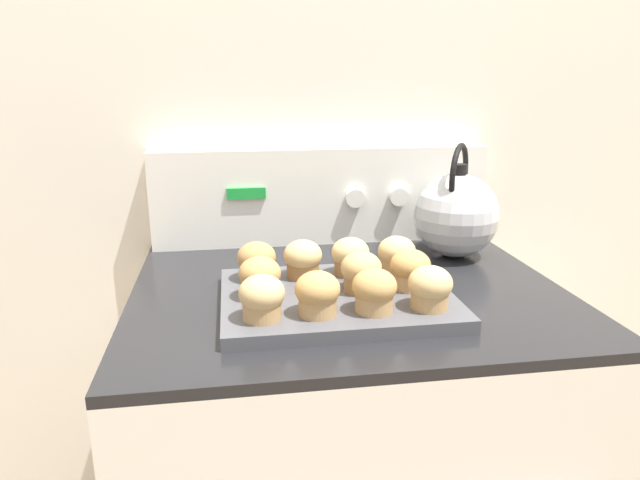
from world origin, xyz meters
TOP-DOWN VIEW (x-y plane):
  - wall_back at (0.00, 0.70)m, footprint 8.00×0.05m
  - control_panel at (0.00, 0.64)m, footprint 0.77×0.07m
  - muffin_pan at (-0.04, 0.26)m, footprint 0.39×0.30m
  - muffin_r0_c0 at (-0.17, 0.17)m, footprint 0.07×0.07m
  - muffin_r0_c1 at (-0.08, 0.17)m, footprint 0.07×0.07m
  - muffin_r0_c2 at (0.01, 0.17)m, footprint 0.07×0.07m
  - muffin_r0_c3 at (0.10, 0.17)m, footprint 0.07×0.07m
  - muffin_r1_c0 at (-0.16, 0.26)m, footprint 0.07×0.07m
  - muffin_r1_c2 at (0.01, 0.26)m, footprint 0.07×0.07m
  - muffin_r1_c3 at (0.09, 0.26)m, footprint 0.07×0.07m
  - muffin_r2_c0 at (-0.17, 0.35)m, footprint 0.07×0.07m
  - muffin_r2_c1 at (-0.08, 0.35)m, footprint 0.07×0.07m
  - muffin_r2_c2 at (0.01, 0.35)m, footprint 0.07×0.07m
  - muffin_r2_c3 at (0.09, 0.35)m, footprint 0.07×0.07m
  - tea_kettle at (0.27, 0.49)m, footprint 0.18×0.20m

SIDE VIEW (x-z plane):
  - muffin_pan at x=-0.04m, z-range 0.88..0.91m
  - muffin_r0_c0 at x=-0.17m, z-range 0.90..0.97m
  - muffin_r0_c1 at x=-0.08m, z-range 0.90..0.97m
  - muffin_r0_c2 at x=0.01m, z-range 0.90..0.97m
  - muffin_r0_c3 at x=0.10m, z-range 0.90..0.97m
  - muffin_r1_c0 at x=-0.16m, z-range 0.90..0.97m
  - muffin_r1_c2 at x=0.01m, z-range 0.90..0.97m
  - muffin_r1_c3 at x=0.09m, z-range 0.90..0.97m
  - muffin_r2_c0 at x=-0.17m, z-range 0.90..0.97m
  - muffin_r2_c1 at x=-0.08m, z-range 0.90..0.97m
  - muffin_r2_c2 at x=0.01m, z-range 0.90..0.97m
  - muffin_r2_c3 at x=0.09m, z-range 0.90..0.97m
  - tea_kettle at x=0.27m, z-range 0.86..1.10m
  - control_panel at x=0.00m, z-range 0.88..1.10m
  - wall_back at x=0.00m, z-range 0.00..2.40m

